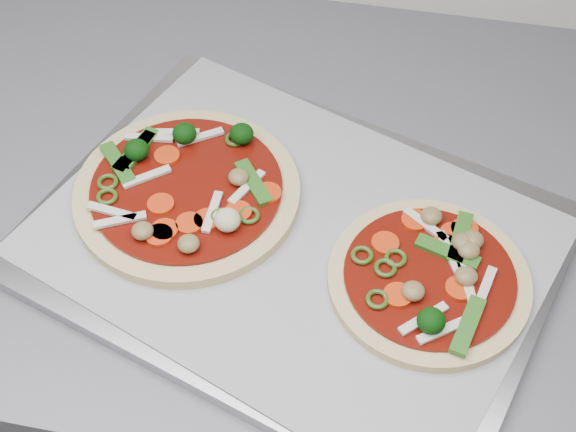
# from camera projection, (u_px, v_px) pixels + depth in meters

# --- Properties ---
(base_cabinet) EXTENTS (3.60, 0.60, 0.86)m
(base_cabinet) POSITION_uv_depth(u_px,v_px,m) (172.00, 373.00, 1.19)
(base_cabinet) COLOR beige
(base_cabinet) RESTS_ON ground
(countertop) EXTENTS (3.60, 0.60, 0.04)m
(countertop) POSITION_uv_depth(u_px,v_px,m) (124.00, 167.00, 0.84)
(countertop) COLOR #5E5D65
(countertop) RESTS_ON base_cabinet
(baking_tray) EXTENTS (0.54, 0.47, 0.02)m
(baking_tray) POSITION_uv_depth(u_px,v_px,m) (292.00, 242.00, 0.74)
(baking_tray) COLOR #9D9CA2
(baking_tray) RESTS_ON countertop
(parchment) EXTENTS (0.53, 0.46, 0.00)m
(parchment) POSITION_uv_depth(u_px,v_px,m) (292.00, 237.00, 0.74)
(parchment) COLOR gray
(parchment) RESTS_ON baking_tray
(pizza_left) EXTENTS (0.28, 0.28, 0.04)m
(pizza_left) POSITION_uv_depth(u_px,v_px,m) (187.00, 190.00, 0.76)
(pizza_left) COLOR #D7BC76
(pizza_left) RESTS_ON parchment
(pizza_right) EXTENTS (0.19, 0.19, 0.03)m
(pizza_right) POSITION_uv_depth(u_px,v_px,m) (431.00, 277.00, 0.70)
(pizza_right) COLOR #D7BC76
(pizza_right) RESTS_ON parchment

